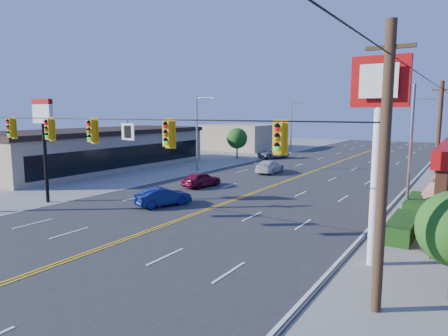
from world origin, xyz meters
The scene contains 17 objects.
ground centered at (0.00, 0.00, 0.00)m, with size 160.00×160.00×0.00m, color gray.
road centered at (0.00, 20.00, 0.03)m, with size 20.00×120.00×0.06m, color #2D2D30.
signal_span centered at (-0.12, 0.00, 4.89)m, with size 24.32×0.34×9.00m.
kfc_pylon centered at (11.00, 4.00, 6.04)m, with size 2.20×0.36×8.50m.
strip_mall centered at (-22.00, 18.00, 2.25)m, with size 10.40×26.40×4.40m.
pizza_hut_sign centered at (-11.00, 4.00, 5.18)m, with size 1.90×0.30×6.85m.
streetlight_se centered at (10.79, 14.00, 4.51)m, with size 2.55×0.25×8.00m.
streetlight_ne centered at (10.79, 38.00, 4.51)m, with size 2.55×0.25×8.00m.
streetlight_sw centered at (-10.79, 22.00, 4.51)m, with size 2.55×0.25×8.00m.
streetlight_nw centered at (-10.79, 48.00, 4.51)m, with size 2.55×0.25×8.00m.
utility_pole_near centered at (12.20, 18.00, 4.20)m, with size 0.28×0.28×8.40m, color #47301E.
tree_west centered at (-13.00, 34.00, 2.79)m, with size 2.80×2.80×4.20m.
bld_west_far centered at (-20.00, 48.00, 2.10)m, with size 11.00×12.00×4.20m, color tan.
car_magenta centered at (-5.00, 14.32, 0.63)m, with size 1.50×3.72×1.27m, color maroon.
car_blue centered at (-3.17, 7.29, 0.62)m, with size 1.31×3.75×1.23m, color navy.
car_white centered at (-3.54, 24.52, 0.66)m, with size 1.84×4.53×1.31m, color silver.
car_silver centered at (-8.89, 37.00, 0.64)m, with size 2.12×4.61×1.28m, color #99999E.
Camera 1 is at (14.28, -12.79, 6.30)m, focal length 32.00 mm.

